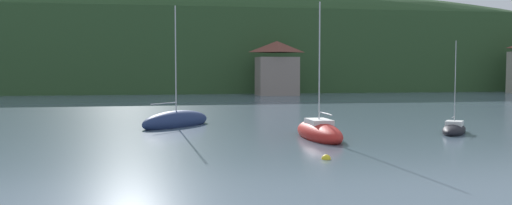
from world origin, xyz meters
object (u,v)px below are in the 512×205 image
at_px(mooring_buoy_near, 326,159).
at_px(sailboat_far_3, 319,132).
at_px(sailboat_far_1, 176,121).
at_px(shore_building_westcentral, 277,69).
at_px(sailboat_far_9, 454,130).

bearing_deg(mooring_buoy_near, sailboat_far_3, 75.61).
height_order(sailboat_far_1, mooring_buoy_near, sailboat_far_1).
bearing_deg(sailboat_far_1, mooring_buoy_near, -114.53).
bearing_deg(sailboat_far_3, mooring_buoy_near, 165.13).
height_order(shore_building_westcentral, sailboat_far_1, sailboat_far_1).
height_order(sailboat_far_3, mooring_buoy_near, sailboat_far_3).
distance_m(sailboat_far_3, mooring_buoy_near, 8.17).
distance_m(shore_building_westcentral, sailboat_far_1, 49.09).
xyz_separation_m(sailboat_far_1, sailboat_far_9, (18.57, -7.94, -0.13)).
bearing_deg(sailboat_far_1, shore_building_westcentral, 22.07).
bearing_deg(shore_building_westcentral, mooring_buoy_near, -100.37).
height_order(shore_building_westcentral, sailboat_far_9, shore_building_westcentral).
bearing_deg(sailboat_far_1, sailboat_far_9, -69.45).
bearing_deg(sailboat_far_3, sailboat_far_1, 44.27).
height_order(sailboat_far_3, sailboat_far_9, sailboat_far_3).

